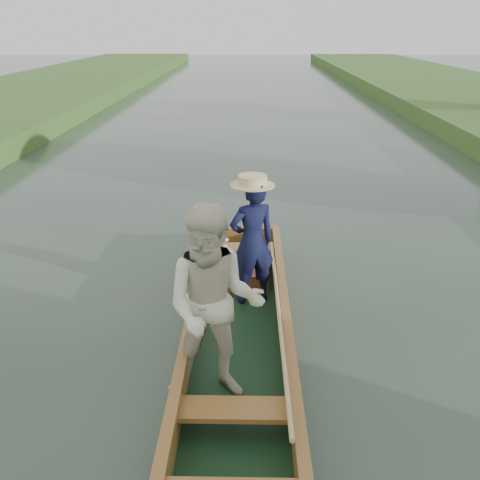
{
  "coord_description": "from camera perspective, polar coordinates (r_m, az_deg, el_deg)",
  "views": [
    {
      "loc": [
        0.11,
        -5.23,
        3.31
      ],
      "look_at": [
        0.0,
        0.6,
        0.95
      ],
      "focal_mm": 40.0,
      "sensor_mm": 36.0,
      "label": 1
    }
  ],
  "objects": [
    {
      "name": "punt",
      "position": [
        5.6,
        -0.91,
        -6.18
      ],
      "size": [
        1.21,
        5.0,
        1.94
      ],
      "color": "black",
      "rests_on": "ground"
    },
    {
      "name": "ground",
      "position": [
        6.19,
        -0.11,
        -10.29
      ],
      "size": [
        120.0,
        120.0,
        0.0
      ],
      "primitive_type": "plane",
      "color": "#283D30",
      "rests_on": "ground"
    },
    {
      "name": "trees_far",
      "position": [
        12.74,
        20.29,
        17.22
      ],
      "size": [
        21.78,
        12.99,
        4.36
      ],
      "color": "#47331E",
      "rests_on": "ground"
    }
  ]
}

